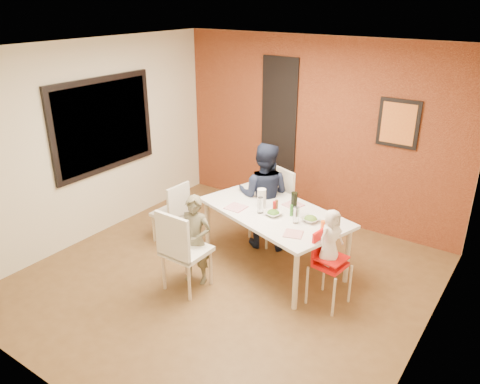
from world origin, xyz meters
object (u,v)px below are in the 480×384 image
Objects in this scene: dining_table at (274,216)px; toddler at (331,237)px; chair_left at (174,210)px; chair_far at (275,201)px; paper_towel_roll at (262,198)px; child_near at (195,240)px; chair_near at (181,248)px; high_chair at (327,261)px; child_far at (264,196)px; wine_bottle at (294,204)px.

toddler reaches higher than dining_table.
chair_far is at bearing 131.93° from chair_left.
paper_towel_roll is (0.18, -0.64, 0.32)m from chair_far.
chair_near is at bearing -105.25° from child_near.
chair_far is at bearing 74.25° from toddler.
chair_far reaches higher than high_chair.
chair_left is 1.00× the size of high_chair.
child_near reaches higher than dining_table.
high_chair is 3.59× the size of paper_towel_roll.
child_far reaches higher than high_chair.
chair_left is 1.04m from child_near.
paper_towel_roll is at bearing 80.15° from high_chair.
high_chair is at bearing 97.70° from toddler.
child_near is at bearing -77.53° from chair_far.
child_near reaches higher than high_chair.
paper_towel_roll is at bearing -175.15° from wine_bottle.
high_chair is at bearing 131.43° from child_far.
chair_left is 2.36m from toddler.
toddler reaches higher than chair_left.
child_far is at bearing 135.24° from dining_table.
wine_bottle is at bearing 6.32° from dining_table.
wine_bottle is (0.26, 0.03, 0.21)m from dining_table.
dining_table is 1.85× the size of child_near.
wine_bottle is (0.61, -0.60, 0.34)m from chair_far.
child_near is 1.25m from wine_bottle.
child_near reaches higher than chair_left.
chair_near is 1.16× the size of high_chair.
high_chair is 1.48m from child_far.
toddler is at bearing -29.57° from wine_bottle.
chair_left is at bearing 131.30° from child_near.
chair_far is 1.63× the size of toddler.
child_far is at bearing 67.78° from high_chair.
paper_towel_roll is (0.39, 1.08, 0.32)m from chair_near.
chair_far is at bearing 66.66° from child_near.
child_near is (-1.45, -0.50, 0.03)m from high_chair.
chair_left is 2.32m from high_chair.
chair_left is at bearing -170.13° from wine_bottle.
dining_table is 2.01× the size of chair_near.
chair_near is 0.70× the size of child_far.
child_near is at bearing -133.56° from wine_bottle.
chair_left is 3.01× the size of wine_bottle.
child_far reaches higher than chair_near.
high_chair is at bearing -17.25° from chair_far.
chair_left reaches higher than dining_table.
chair_near is 1.19m from chair_left.
chair_left is (-0.86, 0.82, -0.08)m from chair_near.
paper_towel_roll is (-0.43, -0.04, -0.02)m from wine_bottle.
dining_table is 0.96m from high_chair.
toddler is (0.91, -0.34, 0.13)m from dining_table.
child_near is 1.25m from child_far.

